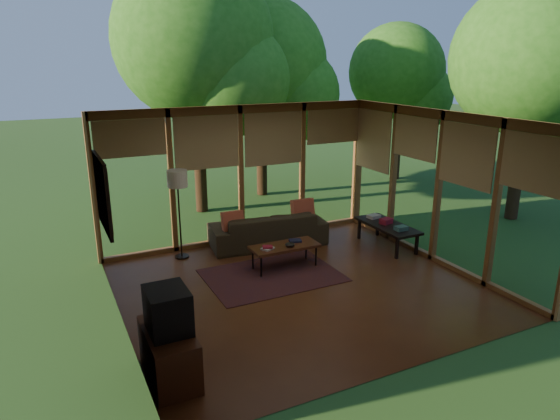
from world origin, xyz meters
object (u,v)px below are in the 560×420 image
television (168,310)px  side_console (387,226)px  media_cabinet (169,354)px  coffee_table (285,247)px  sofa (268,229)px  floor_lamp (177,184)px

television → side_console: bearing=25.4°
media_cabinet → side_console: size_ratio=0.71×
side_console → coffee_table: bearing=-178.4°
sofa → coffee_table: size_ratio=1.88×
television → coffee_table: (2.58, 2.24, -0.46)m
sofa → floor_lamp: size_ratio=1.36×
sofa → television: size_ratio=4.09×
sofa → media_cabinet: 4.42m
coffee_table → television: bearing=-139.0°
floor_lamp → television: bearing=-107.1°
media_cabinet → floor_lamp: (1.10, 3.51, 1.11)m
side_console → sofa: bearing=151.7°
television → coffee_table: bearing=41.0°
coffee_table → sofa: bearing=79.5°
television → sofa: bearing=50.6°
television → floor_lamp: size_ratio=0.33×
sofa → side_console: sofa is taller
sofa → television: bearing=57.7°
sofa → television: 4.44m
media_cabinet → coffee_table: 3.43m
sofa → floor_lamp: floor_lamp is taller
sofa → media_cabinet: size_ratio=2.25×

